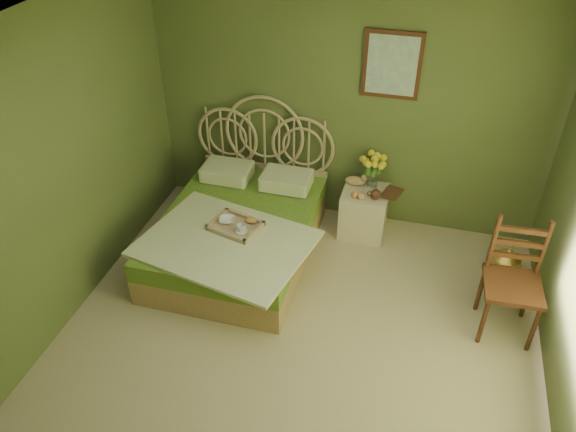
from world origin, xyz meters
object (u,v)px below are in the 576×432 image
(bed, at_px, (239,228))
(birdcage, at_px, (505,265))
(nightstand, at_px, (365,204))
(chair, at_px, (515,272))

(bed, relative_size, birdcage, 5.43)
(nightstand, distance_m, birdcage, 1.48)
(bed, bearing_deg, nightstand, 30.22)
(bed, height_order, nightstand, bed)
(chair, height_order, birdcage, chair)
(nightstand, relative_size, birdcage, 2.42)
(chair, relative_size, birdcage, 2.69)
(bed, distance_m, nightstand, 1.34)
(chair, xyz_separation_m, birdcage, (0.03, 0.56, -0.39))
(nightstand, bearing_deg, birdcage, -17.29)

